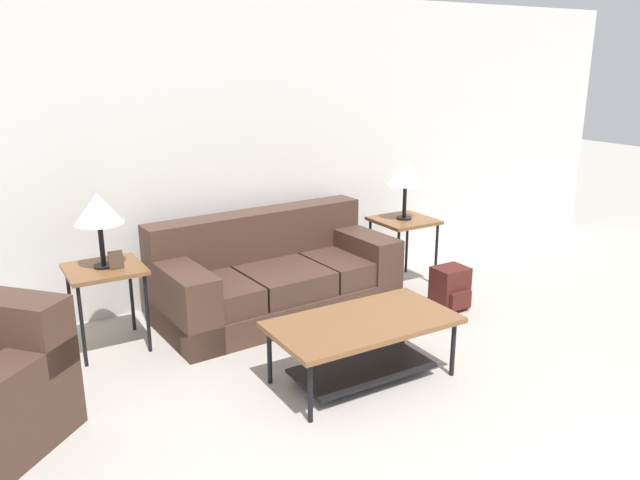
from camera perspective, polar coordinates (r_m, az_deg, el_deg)
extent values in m
cube|color=white|center=(5.61, -5.44, 8.38)|extent=(8.74, 0.06, 2.60)
cube|color=#4C3328|center=(5.26, -3.85, -5.56)|extent=(2.02, 1.03, 0.22)
cube|color=#4C3328|center=(4.89, -10.43, -4.89)|extent=(0.69, 0.85, 0.20)
cube|color=#4C3328|center=(5.17, -3.78, -3.47)|extent=(0.69, 0.85, 0.20)
cube|color=#4C3328|center=(5.51, 2.11, -2.17)|extent=(0.69, 0.85, 0.20)
cube|color=#4C3328|center=(5.37, -5.71, 0.58)|extent=(1.98, 0.38, 0.40)
cube|color=#4C3328|center=(4.86, -12.55, -5.57)|extent=(0.34, 0.92, 0.58)
cube|color=#4C3328|center=(5.65, 3.53, -2.06)|extent=(0.34, 0.92, 0.58)
cube|color=#4C3328|center=(3.74, -26.90, -14.24)|extent=(0.86, 0.82, 0.56)
cube|color=brown|center=(4.11, 3.95, -7.52)|extent=(1.22, 0.66, 0.04)
cylinder|color=black|center=(3.74, -0.89, -13.72)|extent=(0.03, 0.03, 0.39)
cylinder|color=black|center=(4.33, 12.06, -9.68)|extent=(0.03, 0.03, 0.39)
cylinder|color=black|center=(4.16, -4.64, -10.50)|extent=(0.03, 0.03, 0.39)
cylinder|color=black|center=(4.70, 7.63, -7.32)|extent=(0.03, 0.03, 0.39)
cube|color=black|center=(4.25, 3.86, -11.59)|extent=(0.92, 0.46, 0.02)
cube|color=brown|center=(4.74, -19.12, -2.52)|extent=(0.53, 0.52, 0.03)
cylinder|color=black|center=(4.61, -20.92, -7.41)|extent=(0.03, 0.03, 0.60)
cylinder|color=black|center=(4.69, -15.50, -6.49)|extent=(0.03, 0.03, 0.60)
cylinder|color=black|center=(5.01, -21.84, -5.60)|extent=(0.03, 0.03, 0.60)
cylinder|color=black|center=(5.09, -16.85, -4.78)|extent=(0.03, 0.03, 0.60)
cube|color=brown|center=(5.86, 7.67, 1.78)|extent=(0.53, 0.52, 0.03)
cylinder|color=black|center=(5.65, 7.13, -2.07)|extent=(0.03, 0.03, 0.60)
cylinder|color=black|center=(5.93, 10.57, -1.34)|extent=(0.03, 0.03, 0.60)
cylinder|color=black|center=(5.98, 4.57, -0.94)|extent=(0.03, 0.03, 0.60)
cylinder|color=black|center=(6.24, 7.95, -0.30)|extent=(0.03, 0.03, 0.60)
cylinder|color=black|center=(4.73, -19.15, -2.25)|extent=(0.14, 0.14, 0.02)
cylinder|color=black|center=(4.68, -19.33, -0.37)|extent=(0.04, 0.04, 0.31)
cone|color=white|center=(4.62, -19.64, 2.75)|extent=(0.34, 0.34, 0.22)
cylinder|color=black|center=(5.85, 7.68, 2.01)|extent=(0.14, 0.14, 0.02)
cylinder|color=black|center=(5.82, 7.74, 3.55)|extent=(0.04, 0.04, 0.31)
cone|color=white|center=(5.76, 7.84, 6.10)|extent=(0.34, 0.34, 0.22)
cube|color=#4C1E19|center=(5.46, 11.77, -4.28)|extent=(0.28, 0.23, 0.36)
cube|color=#4C1E19|center=(5.39, 12.70, -5.42)|extent=(0.21, 0.05, 0.14)
cylinder|color=#4C1E19|center=(5.49, 10.24, -3.84)|extent=(0.02, 0.02, 0.27)
cylinder|color=#4C1E19|center=(5.59, 11.44, -3.54)|extent=(0.02, 0.02, 0.27)
cube|color=#4C3828|center=(4.65, -18.16, -1.73)|extent=(0.10, 0.04, 0.13)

